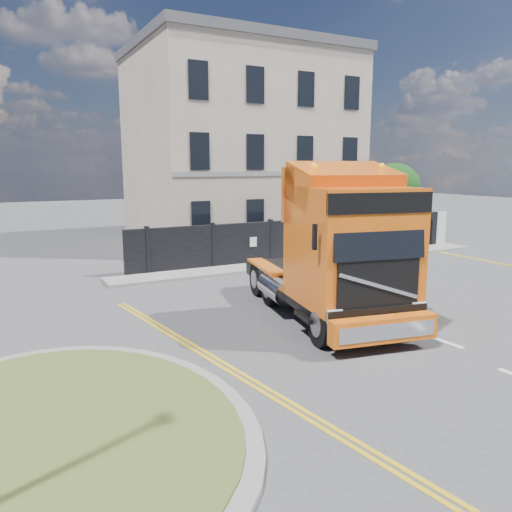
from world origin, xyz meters
TOP-DOWN VIEW (x-y plane):
  - ground at (0.00, 0.00)m, footprint 120.00×120.00m
  - traffic_island at (-7.00, -3.00)m, footprint 6.80×6.80m
  - hoarding_fence at (6.55, 9.00)m, footprint 18.80×0.25m
  - georgian_building at (6.00, 16.50)m, footprint 12.30×10.30m
  - tree at (14.38, 12.10)m, footprint 3.20×3.20m
  - pavement_far at (6.00, 8.10)m, footprint 20.00×1.60m
  - truck at (1.11, -0.15)m, footprint 4.18×8.00m
  - flatbed_pickup at (9.73, 7.14)m, footprint 2.78×4.78m

SIDE VIEW (x-z plane):
  - ground at x=0.00m, z-range 0.00..0.00m
  - pavement_far at x=6.00m, z-range 0.00..0.12m
  - traffic_island at x=-7.00m, z-range 0.00..0.16m
  - flatbed_pickup at x=9.73m, z-range 0.07..1.92m
  - hoarding_fence at x=6.55m, z-range 0.00..2.00m
  - truck at x=1.11m, z-range -0.24..4.32m
  - tree at x=14.38m, z-range 0.65..5.45m
  - georgian_building at x=6.00m, z-range -0.63..12.17m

